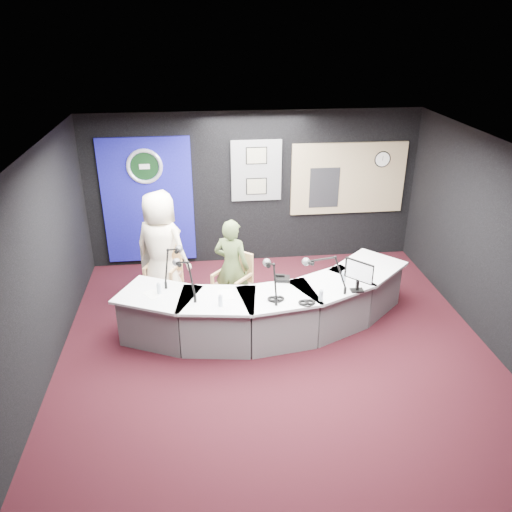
{
  "coord_description": "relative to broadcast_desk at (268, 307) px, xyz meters",
  "views": [
    {
      "loc": [
        -0.95,
        -5.89,
        4.29
      ],
      "look_at": [
        -0.2,
        0.8,
        1.1
      ],
      "focal_mm": 36.0,
      "sensor_mm": 36.0,
      "label": 1
    }
  ],
  "objects": [
    {
      "name": "ceiling",
      "position": [
        0.05,
        -0.55,
        2.42
      ],
      "size": [
        6.0,
        6.0,
        0.02
      ],
      "primitive_type": "cube",
      "color": "silver",
      "rests_on": "ground"
    },
    {
      "name": "wall_right",
      "position": [
        3.05,
        -0.55,
        1.02
      ],
      "size": [
        0.02,
        6.0,
        2.8
      ],
      "primitive_type": "cube",
      "color": "black",
      "rests_on": "ground"
    },
    {
      "name": "headphones_near",
      "position": [
        0.45,
        -0.58,
        0.39
      ],
      "size": [
        0.21,
        0.21,
        0.04
      ],
      "primitive_type": "torus",
      "color": "black",
      "rests_on": "broadcast_desk"
    },
    {
      "name": "headphones_far",
      "position": [
        0.05,
        -0.44,
        0.39
      ],
      "size": [
        0.21,
        0.21,
        0.04
      ],
      "primitive_type": "torus",
      "color": "black",
      "rests_on": "broadcast_desk"
    },
    {
      "name": "wall_back",
      "position": [
        0.05,
        2.45,
        1.02
      ],
      "size": [
        6.0,
        0.02,
        2.8
      ],
      "primitive_type": "cube",
      "color": "black",
      "rests_on": "ground"
    },
    {
      "name": "boom_mic_a",
      "position": [
        -1.37,
        0.35,
        0.68
      ],
      "size": [
        0.31,
        0.71,
        0.6
      ],
      "primitive_type": null,
      "color": "black",
      "rests_on": "broadcast_desk"
    },
    {
      "name": "pinboard",
      "position": [
        0.1,
        2.42,
        1.38
      ],
      "size": [
        0.9,
        0.04,
        1.1
      ],
      "primitive_type": "cube",
      "color": "slate",
      "rests_on": "wall_back"
    },
    {
      "name": "agency_seal",
      "position": [
        -1.85,
        2.38,
        1.52
      ],
      "size": [
        0.63,
        0.07,
        0.63
      ],
      "primitive_type": "torus",
      "rotation": [
        1.57,
        0.0,
        0.0
      ],
      "color": "silver",
      "rests_on": "backdrop_panel"
    },
    {
      "name": "wall_clock",
      "position": [
        2.4,
        2.39,
        1.52
      ],
      "size": [
        0.28,
        0.01,
        0.28
      ],
      "primitive_type": "cylinder",
      "rotation": [
        1.57,
        0.0,
        0.0
      ],
      "color": "white",
      "rests_on": "booth_window_frame"
    },
    {
      "name": "ground",
      "position": [
        0.05,
        -0.55,
        -0.38
      ],
      "size": [
        6.0,
        6.0,
        0.0
      ],
      "primitive_type": "plane",
      "color": "black",
      "rests_on": "ground"
    },
    {
      "name": "booth_glow",
      "position": [
        1.8,
        2.41,
        1.18
      ],
      "size": [
        2.0,
        0.02,
        1.2
      ],
      "primitive_type": "cube",
      "color": "beige",
      "rests_on": "booth_window_frame"
    },
    {
      "name": "seal_center",
      "position": [
        -1.85,
        2.38,
        1.52
      ],
      "size": [
        0.48,
        0.01,
        0.48
      ],
      "primitive_type": "cylinder",
      "rotation": [
        1.57,
        0.0,
        0.0
      ],
      "color": "black",
      "rests_on": "backdrop_panel"
    },
    {
      "name": "wall_left",
      "position": [
        -2.95,
        -0.55,
        1.02
      ],
      "size": [
        0.02,
        6.0,
        2.8
      ],
      "primitive_type": "cube",
      "color": "black",
      "rests_on": "ground"
    },
    {
      "name": "paper_stack",
      "position": [
        -1.64,
        -0.1,
        0.38
      ],
      "size": [
        0.3,
        0.32,
        0.0
      ],
      "primitive_type": "cube",
      "rotation": [
        0.0,
        0.0,
        0.61
      ],
      "color": "white",
      "rests_on": "broadcast_desk"
    },
    {
      "name": "framed_photo_lower",
      "position": [
        0.1,
        2.39,
        1.09
      ],
      "size": [
        0.34,
        0.02,
        0.27
      ],
      "primitive_type": "cube",
      "color": "gray",
      "rests_on": "pinboard"
    },
    {
      "name": "boom_mic_c",
      "position": [
        0.0,
        -0.27,
        0.68
      ],
      "size": [
        0.17,
        0.74,
        0.6
      ],
      "primitive_type": null,
      "color": "black",
      "rests_on": "broadcast_desk"
    },
    {
      "name": "person_man",
      "position": [
        -1.57,
        1.04,
        0.56
      ],
      "size": [
        1.09,
        0.97,
        1.88
      ],
      "primitive_type": "imported",
      "rotation": [
        0.0,
        0.0,
        2.63
      ],
      "color": "#FFEDCB",
      "rests_on": "ground"
    },
    {
      "name": "framed_photo_upper",
      "position": [
        0.1,
        2.39,
        1.65
      ],
      "size": [
        0.34,
        0.02,
        0.27
      ],
      "primitive_type": "cube",
      "color": "gray",
      "rests_on": "pinboard"
    },
    {
      "name": "desk_phone",
      "position": [
        0.22,
        0.11,
        0.4
      ],
      "size": [
        0.24,
        0.21,
        0.05
      ],
      "primitive_type": "cube",
      "rotation": [
        0.0,
        0.0,
        -0.2
      ],
      "color": "black",
      "rests_on": "broadcast_desk"
    },
    {
      "name": "water_bottles",
      "position": [
        -0.22,
        -0.27,
        0.46
      ],
      "size": [
        2.71,
        0.56,
        0.18
      ],
      "primitive_type": null,
      "color": "silver",
      "rests_on": "broadcast_desk"
    },
    {
      "name": "armchair_left",
      "position": [
        -1.57,
        1.04,
        0.09
      ],
      "size": [
        0.69,
        0.69,
        0.94
      ],
      "primitive_type": null,
      "rotation": [
        0.0,
        0.0,
        -0.4
      ],
      "color": "tan",
      "rests_on": "ground"
    },
    {
      "name": "broadcast_desk",
      "position": [
        0.0,
        0.0,
        0.0
      ],
      "size": [
        4.5,
        1.9,
        0.75
      ],
      "primitive_type": null,
      "color": "silver",
      "rests_on": "ground"
    },
    {
      "name": "boom_mic_d",
      "position": [
        0.78,
        -0.19,
        0.68
      ],
      "size": [
        0.61,
        0.5,
        0.6
      ],
      "primitive_type": null,
      "color": "black",
      "rests_on": "broadcast_desk"
    },
    {
      "name": "boom_mic_b",
      "position": [
        -1.17,
        -0.09,
        0.68
      ],
      "size": [
        0.37,
        0.69,
        0.6
      ],
      "primitive_type": null,
      "color": "black",
      "rests_on": "broadcast_desk"
    },
    {
      "name": "booth_window_frame",
      "position": [
        1.8,
        2.42,
        1.18
      ],
      "size": [
        2.12,
        0.06,
        1.32
      ],
      "primitive_type": "cube",
      "color": "#9D8662",
      "rests_on": "wall_back"
    },
    {
      "name": "computer_monitor",
      "position": [
        1.22,
        -0.32,
        0.7
      ],
      "size": [
        0.29,
        0.31,
        0.27
      ],
      "primitive_type": "cube",
      "rotation": [
        0.0,
        0.0,
        -0.82
      ],
      "color": "black",
      "rests_on": "broadcast_desk"
    },
    {
      "name": "notepad",
      "position": [
        -0.63,
        -0.22,
        0.38
      ],
      "size": [
        0.22,
        0.31,
        0.0
      ],
      "primitive_type": "cube",
      "rotation": [
        0.0,
        0.0,
        0.05
      ],
      "color": "white",
      "rests_on": "broadcast_desk"
    },
    {
      "name": "person_woman",
      "position": [
        -0.49,
        0.6,
        0.4
      ],
      "size": [
        0.67,
        0.58,
        1.54
      ],
      "primitive_type": "imported",
      "rotation": [
        0.0,
        0.0,
        2.67
      ],
      "color": "#4C5E31",
      "rests_on": "ground"
    },
    {
      "name": "wall_front",
      "position": [
        0.05,
        -3.55,
        1.02
      ],
      "size": [
        6.0,
        0.02,
        2.8
      ],
      "primitive_type": "cube",
      "color": "black",
      "rests_on": "ground"
    },
    {
      "name": "backdrop_panel",
      "position": [
        -1.85,
        2.42,
        0.88
      ],
      "size": [
        1.6,
        0.05,
        2.3
      ],
      "primitive_type": "cube",
      "color": "navy",
      "rests_on": "wall_back"
    },
    {
      "name": "draped_jacket",
      "position": [
        -1.68,
        1.27,
        0.24
      ],
      "size": [
        0.5,
        0.29,
        0.7
      ],
      "primitive_type": "cube",
      "rotation": [
        0.0,
        0.0,
        -0.4
      ],
      "color": "gray",
      "rests_on": "armchair_left"
    },
    {
      "name": "equipment_rack",
      "position": [
        1.35,
        2.39,
        1.03
      ],
      "size": [
        0.55,
        0.02,
        0.75
      ],
      "primitive_type": "cube",
      "color": "black",
      "rests_on": "booth_window_frame"
    },
    {
      "name": "armchair_right",
      "position": [
        -0.49,
        0.6,
        0.09
      ],
      "size": [
        0.73,
        0.73,
        0.92
      ],
      "primitive_type": null,
      "rotation": [
        0.0,
        0.0,
        -0.71
      ],
      "color": "tan",
      "rests_on": "ground"
    }
  ]
}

